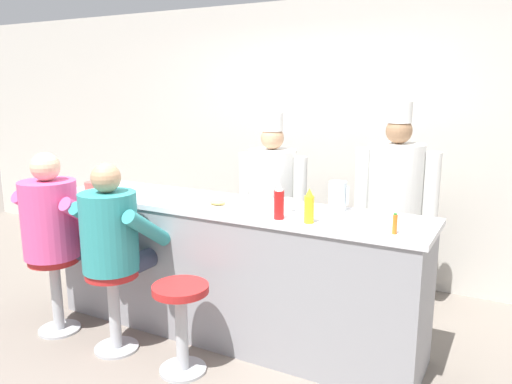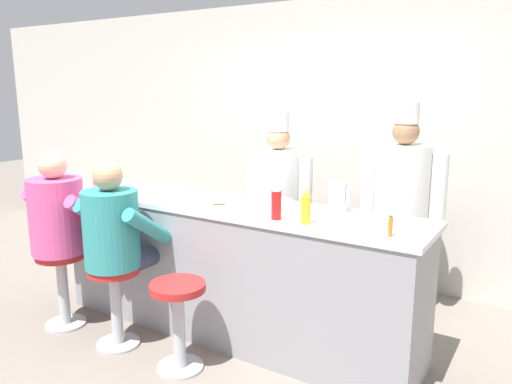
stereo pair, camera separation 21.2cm
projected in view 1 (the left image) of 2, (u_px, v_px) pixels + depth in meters
name	position (u px, v px, depth m)	size (l,w,h in m)	color
ground_plane	(207.00, 351.00, 3.60)	(20.00, 20.00, 0.00)	slate
wall_back	(314.00, 140.00, 5.01)	(10.00, 0.06, 2.70)	beige
diner_counter	(230.00, 270.00, 3.77)	(2.94, 0.65, 1.03)	gray
ketchup_bottle_red	(279.00, 202.00, 3.23)	(0.07, 0.07, 0.24)	red
mustard_bottle_yellow	(309.00, 207.00, 3.14)	(0.06, 0.06, 0.22)	yellow
hot_sauce_bottle_orange	(395.00, 224.00, 2.91)	(0.03, 0.03, 0.12)	orange
water_pitcher_clear	(337.00, 196.00, 3.46)	(0.14, 0.12, 0.20)	silver
breakfast_plate	(218.00, 205.00, 3.57)	(0.26, 0.26, 0.05)	white
cereal_bowl	(93.00, 185.00, 4.19)	(0.14, 0.14, 0.06)	#B24C47
coffee_mug_white	(288.00, 205.00, 3.44)	(0.12, 0.08, 0.09)	white
diner_seated_pink	(54.00, 224.00, 3.77)	(0.62, 0.62, 1.41)	#B2B5BA
diner_seated_teal	(113.00, 238.00, 3.49)	(0.60, 0.59, 1.37)	#B2B5BA
empty_stool_round	(181.00, 314.00, 3.28)	(0.37, 0.37, 0.61)	#B2B5BA
cook_in_whites_near	(272.00, 198.00, 4.38)	(0.65, 0.42, 1.66)	#232328
cook_in_whites_far	(395.00, 199.00, 4.11)	(0.69, 0.44, 1.76)	#232328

